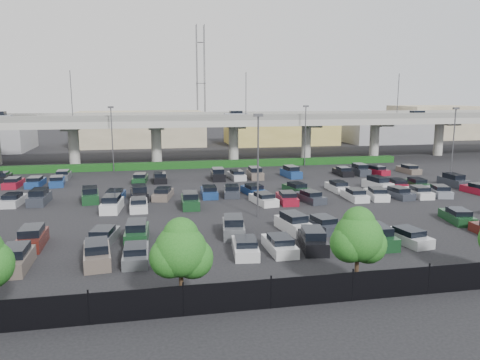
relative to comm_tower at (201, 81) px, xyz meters
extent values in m
plane|color=black|center=(-4.00, -74.00, -15.61)|extent=(280.00, 280.00, 0.00)
cube|color=#97978F|center=(-4.00, -42.00, -8.36)|extent=(150.00, 13.00, 1.10)
cube|color=#63635E|center=(-4.00, -48.25, -7.31)|extent=(150.00, 0.50, 1.00)
cube|color=#63635E|center=(-4.00, -35.75, -7.31)|extent=(150.00, 0.50, 1.00)
cylinder|color=#97978F|center=(-27.00, -42.00, -12.26)|extent=(1.80, 1.80, 6.70)
cube|color=#63635E|center=(-27.00, -42.00, -9.11)|extent=(2.60, 9.75, 0.50)
cylinder|color=#97978F|center=(-13.00, -42.00, -12.26)|extent=(1.80, 1.80, 6.70)
cube|color=#63635E|center=(-13.00, -42.00, -9.11)|extent=(2.60, 9.75, 0.50)
cylinder|color=#97978F|center=(1.00, -42.00, -12.26)|extent=(1.80, 1.80, 6.70)
cube|color=#63635E|center=(1.00, -42.00, -9.11)|extent=(2.60, 9.75, 0.50)
cylinder|color=#97978F|center=(15.00, -42.00, -12.26)|extent=(1.80, 1.80, 6.70)
cube|color=#63635E|center=(15.00, -42.00, -9.11)|extent=(2.60, 9.75, 0.50)
cylinder|color=#97978F|center=(29.00, -42.00, -12.26)|extent=(1.80, 1.80, 6.70)
cube|color=#63635E|center=(29.00, -42.00, -9.11)|extent=(2.60, 9.75, 0.50)
cylinder|color=#97978F|center=(43.00, -42.00, -12.26)|extent=(1.80, 1.80, 6.70)
cube|color=#63635E|center=(43.00, -42.00, -9.11)|extent=(2.60, 9.75, 0.50)
cube|color=gray|center=(2.00, -39.00, -7.40)|extent=(4.40, 1.82, 0.82)
cube|color=black|center=(2.00, -39.00, -6.77)|extent=(2.30, 1.60, 0.50)
cube|color=navy|center=(36.00, -45.00, -7.40)|extent=(4.40, 1.82, 0.82)
cube|color=black|center=(36.00, -45.00, -6.77)|extent=(2.30, 1.60, 0.50)
cylinder|color=#49494E|center=(-26.00, -48.10, -3.81)|extent=(0.14, 0.14, 8.00)
cylinder|color=#49494E|center=(2.00, -48.10, -3.81)|extent=(0.14, 0.14, 8.00)
cylinder|color=#49494E|center=(30.00, -48.10, -3.81)|extent=(0.14, 0.14, 8.00)
cube|color=#103810|center=(-4.00, -49.00, -15.06)|extent=(66.00, 1.60, 1.10)
cube|color=black|center=(-4.00, -102.00, -14.71)|extent=(70.00, 0.06, 1.80)
cylinder|color=black|center=(-18.00, -102.00, -14.61)|extent=(0.10, 0.10, 2.00)
cylinder|color=black|center=(-13.00, -102.00, -14.61)|extent=(0.10, 0.10, 2.00)
cylinder|color=black|center=(-8.00, -102.00, -14.61)|extent=(0.10, 0.10, 2.00)
cylinder|color=black|center=(-3.00, -102.00, -14.61)|extent=(0.10, 0.10, 2.00)
cylinder|color=black|center=(2.00, -102.00, -14.61)|extent=(0.10, 0.10, 2.00)
cylinder|color=#332316|center=(-13.00, -100.67, -14.63)|extent=(0.26, 0.26, 1.96)
sphere|color=#174E14|center=(-13.00, -100.67, -12.24)|extent=(3.04, 3.04, 3.04)
sphere|color=#174E14|center=(-12.29, -100.57, -12.79)|extent=(2.39, 2.39, 2.39)
sphere|color=#174E14|center=(-13.60, -100.75, -12.57)|extent=(2.39, 2.39, 2.39)
sphere|color=#174E14|center=(-12.96, -100.55, -11.37)|extent=(2.06, 2.06, 2.06)
cylinder|color=#332316|center=(-2.00, -100.39, -14.63)|extent=(0.26, 0.26, 1.97)
sphere|color=#174E14|center=(-2.00, -100.39, -12.22)|extent=(3.07, 3.07, 3.07)
sphere|color=#174E14|center=(-1.29, -100.29, -12.76)|extent=(2.41, 2.41, 2.41)
sphere|color=#174E14|center=(-2.60, -100.47, -12.55)|extent=(2.41, 2.41, 2.41)
sphere|color=#174E14|center=(-1.96, -100.27, -11.34)|extent=(2.08, 2.08, 2.08)
cube|color=#695C52|center=(-24.00, -92.50, -15.09)|extent=(1.86, 4.42, 1.05)
cube|color=black|center=(-24.00, -92.50, -14.27)|extent=(1.63, 2.62, 0.65)
cube|color=#695C52|center=(-18.50, -92.50, -15.09)|extent=(2.28, 4.57, 1.05)
cube|color=black|center=(-18.50, -92.50, -14.27)|extent=(1.87, 2.76, 0.65)
cube|color=#4F5256|center=(-15.75, -92.50, -15.20)|extent=(1.89, 4.43, 0.82)
cube|color=black|center=(-15.75, -92.70, -14.57)|extent=(1.64, 2.32, 0.50)
cube|color=silver|center=(-7.50, -92.50, -15.20)|extent=(2.31, 4.58, 0.82)
cube|color=black|center=(-7.50, -92.70, -14.57)|extent=(1.86, 2.47, 0.50)
cube|color=silver|center=(-4.75, -92.50, -15.20)|extent=(1.90, 4.43, 0.82)
cube|color=black|center=(-4.75, -92.70, -14.57)|extent=(1.64, 2.33, 0.50)
cube|color=black|center=(-2.00, -92.50, -15.09)|extent=(2.57, 4.65, 1.05)
cube|color=black|center=(-2.00, -92.50, -14.27)|extent=(2.04, 2.84, 0.65)
cube|color=#163F20|center=(3.50, -92.50, -15.09)|extent=(1.83, 4.40, 1.05)
cube|color=black|center=(3.50, -92.50, -14.27)|extent=(1.60, 2.60, 0.65)
cube|color=silver|center=(6.25, -92.50, -15.20)|extent=(2.59, 4.66, 0.82)
cube|color=black|center=(6.25, -92.70, -14.57)|extent=(1.99, 2.55, 0.50)
cube|color=#501B15|center=(-24.00, -87.50, -15.09)|extent=(1.90, 4.43, 1.05)
cube|color=black|center=(-24.00, -87.50, -14.27)|extent=(1.65, 2.63, 0.65)
cube|color=#4F5256|center=(-18.50, -87.50, -15.20)|extent=(2.62, 4.67, 0.82)
cube|color=black|center=(-18.50, -87.70, -14.57)|extent=(2.01, 2.56, 0.50)
cube|color=#163F20|center=(-15.75, -87.50, -15.09)|extent=(2.04, 4.49, 1.05)
cube|color=black|center=(-15.75, -87.50, -14.27)|extent=(1.73, 2.68, 0.65)
cube|color=#4F5256|center=(-7.50, -87.50, -15.09)|extent=(2.42, 4.61, 1.05)
cube|color=black|center=(-7.50, -87.50, -14.27)|extent=(1.95, 2.80, 0.65)
cube|color=white|center=(-2.00, -87.50, -15.09)|extent=(2.53, 4.64, 1.05)
cube|color=black|center=(-2.00, -87.50, -14.27)|extent=(2.01, 2.83, 0.65)
cube|color=#2D313A|center=(0.75, -87.50, -15.20)|extent=(2.46, 4.62, 0.82)
cube|color=black|center=(0.75, -87.70, -14.57)|extent=(1.93, 2.52, 0.50)
cube|color=#163F20|center=(14.50, -87.50, -15.20)|extent=(2.58, 4.66, 0.82)
cube|color=black|center=(14.50, -87.70, -14.57)|extent=(1.99, 2.55, 0.50)
cube|color=white|center=(-18.50, -76.50, -15.09)|extent=(2.31, 4.58, 1.05)
cube|color=black|center=(-18.50, -76.50, -14.27)|extent=(1.89, 2.76, 0.65)
cube|color=silver|center=(-15.75, -76.50, -15.20)|extent=(1.90, 4.43, 0.82)
cube|color=black|center=(-15.75, -76.70, -14.57)|extent=(1.64, 2.33, 0.50)
cube|color=#163F20|center=(-10.25, -76.50, -15.09)|extent=(1.94, 4.45, 1.05)
cube|color=black|center=(-10.25, -76.50, -14.27)|extent=(1.67, 2.64, 0.65)
cube|color=white|center=(-2.00, -76.50, -15.20)|extent=(2.58, 4.66, 0.82)
cube|color=black|center=(-2.00, -76.70, -14.57)|extent=(1.99, 2.55, 0.50)
cube|color=maroon|center=(0.75, -76.50, -15.20)|extent=(2.20, 4.54, 0.82)
cube|color=black|center=(0.75, -76.70, -14.57)|extent=(1.80, 2.43, 0.50)
cube|color=#2D313A|center=(3.50, -76.50, -15.20)|extent=(2.66, 4.68, 0.82)
cube|color=black|center=(3.50, -76.70, -14.57)|extent=(2.03, 2.57, 0.50)
cube|color=silver|center=(9.00, -76.50, -15.20)|extent=(1.96, 4.46, 0.82)
cube|color=black|center=(9.00, -76.70, -14.57)|extent=(1.68, 2.35, 0.50)
cube|color=white|center=(11.75, -76.50, -15.20)|extent=(2.52, 4.64, 0.82)
cube|color=black|center=(11.75, -76.70, -14.57)|extent=(1.96, 2.53, 0.50)
cube|color=#2D313A|center=(14.50, -76.50, -15.20)|extent=(2.35, 4.59, 0.82)
cube|color=black|center=(14.50, -76.70, -14.57)|extent=(1.87, 2.48, 0.50)
cube|color=silver|center=(17.25, -76.50, -15.20)|extent=(2.15, 4.53, 0.82)
cube|color=black|center=(17.25, -76.70, -14.57)|extent=(1.77, 2.41, 0.50)
cube|color=gray|center=(20.00, -76.50, -15.20)|extent=(2.78, 4.70, 0.82)
cube|color=black|center=(20.00, -76.69, -14.57)|extent=(2.08, 2.60, 0.50)
cube|color=maroon|center=(25.50, -76.50, -15.20)|extent=(2.45, 4.62, 0.82)
cube|color=black|center=(25.50, -76.70, -14.57)|extent=(1.93, 2.51, 0.50)
cube|color=silver|center=(-29.50, -71.50, -15.20)|extent=(2.08, 4.50, 0.82)
cube|color=black|center=(-29.50, -71.70, -14.57)|extent=(1.73, 2.39, 0.50)
cube|color=#2D313A|center=(-26.75, -71.50, -15.09)|extent=(1.97, 4.46, 1.05)
cube|color=black|center=(-26.75, -71.50, -14.27)|extent=(1.69, 2.65, 0.65)
cube|color=#163F20|center=(-21.25, -71.50, -15.09)|extent=(2.32, 4.58, 1.05)
cube|color=black|center=(-21.25, -71.50, -14.27)|extent=(1.89, 2.77, 0.65)
cube|color=navy|center=(-18.50, -71.50, -15.20)|extent=(2.35, 4.59, 0.82)
cube|color=black|center=(-18.50, -71.70, -14.57)|extent=(1.87, 2.48, 0.50)
cube|color=black|center=(-15.75, -71.50, -15.09)|extent=(2.19, 4.54, 1.05)
cube|color=black|center=(-15.75, -71.50, -14.27)|extent=(1.82, 2.73, 0.65)
cube|color=#695C52|center=(-13.00, -71.50, -15.20)|extent=(2.77, 4.70, 0.82)
cube|color=black|center=(-13.00, -71.69, -14.57)|extent=(2.08, 2.60, 0.50)
cube|color=navy|center=(-7.50, -71.50, -15.20)|extent=(2.04, 4.49, 0.82)
cube|color=black|center=(-7.50, -71.70, -14.57)|extent=(1.72, 2.38, 0.50)
cube|color=#2D313A|center=(-4.75, -71.50, -15.20)|extent=(2.43, 4.62, 0.82)
cube|color=black|center=(-4.75, -71.70, -14.57)|extent=(1.92, 2.51, 0.50)
cube|color=navy|center=(-2.00, -71.50, -15.20)|extent=(2.54, 4.64, 0.82)
cube|color=black|center=(-2.00, -71.70, -14.57)|extent=(1.97, 2.54, 0.50)
cube|color=#163F20|center=(3.50, -71.50, -15.20)|extent=(2.67, 4.68, 0.82)
cube|color=black|center=(3.50, -71.70, -14.57)|extent=(2.03, 2.58, 0.50)
cube|color=silver|center=(9.00, -71.50, -15.20)|extent=(1.83, 4.40, 0.82)
cube|color=black|center=(9.00, -71.70, -14.57)|extent=(1.61, 2.30, 0.50)
cube|color=silver|center=(14.50, -71.50, -15.09)|extent=(2.54, 4.64, 1.05)
cube|color=black|center=(14.50, -71.50, -14.27)|extent=(2.02, 2.83, 0.65)
cube|color=maroon|center=(17.25, -71.50, -15.20)|extent=(2.33, 4.59, 0.82)
cube|color=black|center=(17.25, -71.70, -14.57)|extent=(1.86, 2.47, 0.50)
cube|color=#163F20|center=(20.00, -71.50, -15.20)|extent=(2.07, 4.50, 0.82)
cube|color=black|center=(20.00, -71.70, -14.57)|extent=(1.73, 2.39, 0.50)
cube|color=#2D313A|center=(25.50, -71.50, -15.09)|extent=(2.04, 4.48, 1.05)
cube|color=black|center=(25.50, -71.50, -14.27)|extent=(1.73, 2.68, 0.65)
cube|color=maroon|center=(-32.25, -60.50, -15.20)|extent=(1.95, 4.45, 0.82)
cube|color=black|center=(-32.25, -60.70, -14.57)|extent=(1.67, 2.35, 0.50)
cube|color=navy|center=(-29.50, -60.50, -15.20)|extent=(1.97, 4.46, 0.82)
cube|color=black|center=(-29.50, -60.70, -14.57)|extent=(1.68, 2.36, 0.50)
cube|color=navy|center=(-26.75, -60.50, -15.20)|extent=(2.27, 4.57, 0.82)
cube|color=black|center=(-26.75, -60.70, -14.57)|extent=(1.83, 2.45, 0.50)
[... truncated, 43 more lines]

